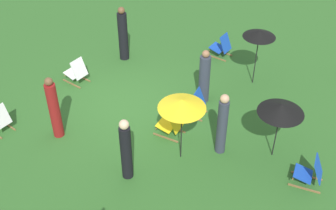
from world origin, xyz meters
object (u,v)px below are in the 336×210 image
(deckchair_3, at_px, (194,104))
(umbrella_0, at_px, (281,109))
(deckchair_0, at_px, (221,47))
(person_1, at_px, (222,125))
(person_0, at_px, (126,150))
(person_4, at_px, (204,78))
(person_3, at_px, (123,35))
(umbrella_2, at_px, (182,104))
(deckchair_7, at_px, (171,124))
(deckchair_8, at_px, (310,173))
(deckchair_6, at_px, (77,72))
(umbrella_1, at_px, (259,34))
(person_2, at_px, (54,109))

(deckchair_3, xyz_separation_m, umbrella_0, (0.72, 2.46, 1.15))
(deckchair_0, bearing_deg, person_1, 29.41)
(umbrella_0, distance_m, person_0, 3.81)
(deckchair_3, relative_size, person_4, 0.49)
(person_4, bearing_deg, person_3, 150.10)
(umbrella_2, relative_size, person_4, 1.07)
(deckchair_7, distance_m, person_0, 1.92)
(deckchair_8, distance_m, person_3, 7.50)
(deckchair_6, bearing_deg, person_1, 89.73)
(deckchair_7, xyz_separation_m, umbrella_1, (-3.30, 1.35, 1.38))
(person_2, height_order, person_4, person_2)
(umbrella_0, bearing_deg, deckchair_0, -145.43)
(umbrella_2, relative_size, person_1, 1.02)
(deckchair_6, relative_size, deckchair_8, 1.01)
(deckchair_8, distance_m, umbrella_2, 3.45)
(deckchair_8, xyz_separation_m, person_1, (-0.21, -2.31, 0.51))
(deckchair_7, distance_m, person_1, 1.51)
(deckchair_7, relative_size, umbrella_0, 0.50)
(person_2, bearing_deg, deckchair_7, -20.65)
(deckchair_6, bearing_deg, umbrella_2, 79.86)
(deckchair_8, distance_m, umbrella_0, 1.66)
(deckchair_7, bearing_deg, person_2, -62.02)
(deckchair_8, xyz_separation_m, person_2, (1.01, -6.50, 0.52))
(deckchair_0, bearing_deg, person_4, 18.06)
(person_1, height_order, person_3, person_3)
(deckchair_6, bearing_deg, person_2, 33.94)
(umbrella_1, xyz_separation_m, person_3, (0.39, -4.40, -0.85))
(person_2, bearing_deg, umbrella_0, -28.81)
(deckchair_8, height_order, person_3, person_3)
(deckchair_7, height_order, person_3, person_3)
(deckchair_3, relative_size, umbrella_1, 0.45)
(person_4, bearing_deg, deckchair_0, 85.88)
(deckchair_7, distance_m, person_3, 4.24)
(person_1, height_order, person_4, person_1)
(deckchair_8, relative_size, person_3, 0.44)
(umbrella_0, distance_m, person_4, 2.95)
(person_3, height_order, person_4, person_3)
(person_4, bearing_deg, umbrella_2, -93.88)
(deckchair_0, relative_size, person_4, 0.49)
(deckchair_6, distance_m, umbrella_1, 5.71)
(person_2, bearing_deg, umbrella_2, -35.36)
(person_4, bearing_deg, person_0, -110.67)
(deckchair_3, relative_size, deckchair_6, 0.99)
(person_2, distance_m, person_3, 4.19)
(deckchair_7, distance_m, person_2, 3.10)
(deckchair_6, distance_m, deckchair_8, 7.56)
(deckchair_0, bearing_deg, umbrella_0, 45.35)
(umbrella_0, bearing_deg, umbrella_2, -64.07)
(person_0, relative_size, person_3, 0.93)
(deckchair_0, relative_size, person_2, 0.45)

